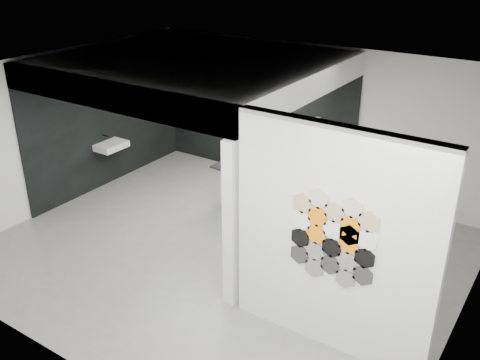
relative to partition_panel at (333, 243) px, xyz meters
name	(u,v)px	position (x,y,z in m)	size (l,w,h in m)	color
floor	(224,251)	(-2.23, 1.00, -1.40)	(7.00, 6.00, 0.01)	slate
partition_panel	(333,243)	(0.00, 0.00, 0.00)	(2.45, 0.15, 2.80)	silver
bay_clad_back	(255,118)	(-3.52, 3.97, -0.22)	(4.40, 0.04, 2.35)	black
bay_clad_left	(109,125)	(-5.70, 2.00, -0.22)	(0.04, 4.00, 2.35)	black
bulkhead	(193,69)	(-3.52, 2.00, 1.15)	(4.40, 4.00, 0.40)	silver
corner_column	(231,226)	(-1.41, 0.00, -0.22)	(0.16, 0.16, 2.35)	silver
fascia_beam	(107,95)	(-3.52, 0.08, 1.15)	(4.40, 0.16, 0.40)	silver
wall_basin	(111,146)	(-5.46, 1.80, -0.55)	(0.40, 0.60, 0.12)	silver
display_shelf	(257,114)	(-3.43, 3.87, -0.10)	(3.00, 0.15, 0.04)	black
kitchen_island	(260,191)	(-2.42, 2.40, -0.96)	(1.68, 0.85, 1.31)	silver
stockpot	(203,98)	(-4.77, 3.87, 0.02)	(0.24, 0.24, 0.19)	black
kettle	(289,116)	(-2.68, 3.87, 0.00)	(0.19, 0.19, 0.16)	black
glass_bowl	(317,123)	(-2.08, 3.87, -0.04)	(0.12, 0.12, 0.09)	gray
glass_vase	(318,121)	(-2.08, 3.87, 0.00)	(0.11, 0.11, 0.15)	gray
bottle_dark	(254,109)	(-3.49, 3.87, 0.00)	(0.06, 0.06, 0.16)	black
utensil_cup	(218,103)	(-4.39, 3.87, -0.03)	(0.08, 0.08, 0.10)	black
hex_tile_cluster	(333,239)	(0.03, -0.09, 0.10)	(1.04, 0.02, 1.16)	#2D2D2D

